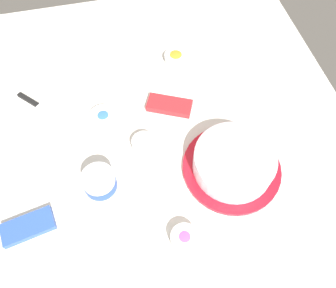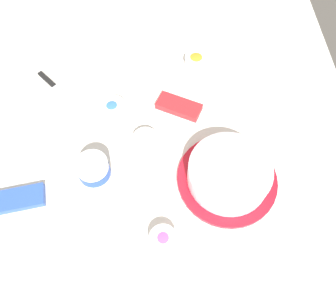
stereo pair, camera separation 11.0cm
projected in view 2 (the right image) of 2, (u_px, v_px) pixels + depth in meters
ground_plane at (139, 134)px, 1.16m from camera, size 1.54×1.54×0.00m
frosted_cake at (229, 174)px, 1.03m from camera, size 0.32×0.32×0.10m
frosting_tub at (94, 170)px, 1.04m from camera, size 0.10×0.10×0.09m
spreading_knife at (54, 86)px, 1.26m from camera, size 0.18×0.18×0.01m
sprinkle_bowl_rainbow at (163, 239)px, 0.95m from camera, size 0.08×0.08×0.04m
sprinkle_bowl_orange at (196, 60)px, 1.31m from camera, size 0.09×0.09×0.04m
sprinkle_bowl_blue at (112, 108)px, 1.19m from camera, size 0.10×0.10×0.04m
sprinkle_bowl_yellow at (145, 140)px, 1.12m from camera, size 0.08×0.08×0.04m
candy_box_lower at (179, 106)px, 1.20m from camera, size 0.17×0.13×0.03m
candy_box_upper at (19, 199)px, 1.03m from camera, size 0.16×0.10×0.02m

